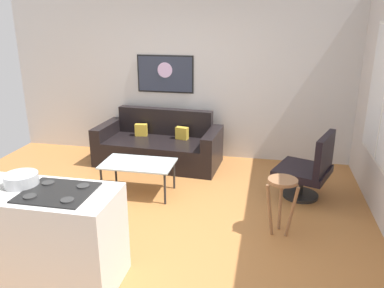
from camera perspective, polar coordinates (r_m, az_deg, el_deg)
ground at (r=4.77m, az=-5.55°, el=-11.43°), size 6.40×6.40×0.04m
back_wall at (r=6.56m, az=0.28°, el=10.16°), size 6.40×0.05×2.80m
couch at (r=6.42m, az=-4.81°, el=-0.37°), size 2.04×1.02×0.85m
coffee_table at (r=5.31m, az=-7.89°, el=-3.12°), size 0.97×0.58×0.45m
armchair at (r=5.35m, az=16.81°, el=-3.46°), size 0.85×0.86×0.91m
bar_stool at (r=4.39m, az=13.05°, el=-6.84°), size 0.37×0.36×0.66m
kitchen_counter at (r=3.90m, az=-22.07°, el=-12.23°), size 1.56×0.65×0.92m
mixing_bowl at (r=3.80m, az=-23.75°, el=-4.85°), size 0.30×0.30×0.11m
wall_painting at (r=6.63m, az=-3.95°, el=10.20°), size 0.97×0.03×0.62m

